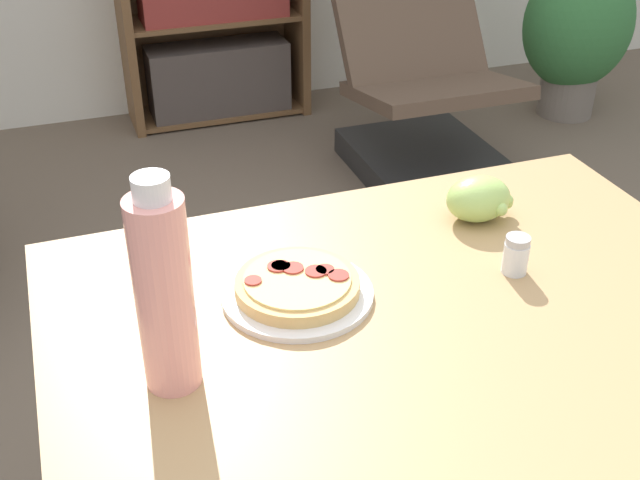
# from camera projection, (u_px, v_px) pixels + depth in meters

# --- Properties ---
(dining_table) EXTENTS (1.05, 0.76, 0.73)m
(dining_table) POSITION_uv_depth(u_px,v_px,m) (410.00, 373.00, 1.22)
(dining_table) COLOR tan
(dining_table) RESTS_ON ground_plane
(pizza_on_plate) EXTENTS (0.23, 0.23, 0.04)m
(pizza_on_plate) POSITION_uv_depth(u_px,v_px,m) (297.00, 288.00, 1.18)
(pizza_on_plate) COLOR white
(pizza_on_plate) RESTS_ON dining_table
(grape_bunch) EXTENTS (0.12, 0.10, 0.08)m
(grape_bunch) POSITION_uv_depth(u_px,v_px,m) (479.00, 198.00, 1.37)
(grape_bunch) COLOR #A8CC66
(grape_bunch) RESTS_ON dining_table
(drink_bottle) EXTENTS (0.07, 0.07, 0.29)m
(drink_bottle) POSITION_uv_depth(u_px,v_px,m) (164.00, 292.00, 0.96)
(drink_bottle) COLOR pink
(drink_bottle) RESTS_ON dining_table
(salt_shaker) EXTENTS (0.04, 0.04, 0.06)m
(salt_shaker) POSITION_uv_depth(u_px,v_px,m) (516.00, 255.00, 1.23)
(salt_shaker) COLOR white
(salt_shaker) RESTS_ON dining_table
(lounge_chair_far) EXTENTS (0.57, 0.76, 0.88)m
(lounge_chair_far) POSITION_uv_depth(u_px,v_px,m) (419.00, 97.00, 3.09)
(lounge_chair_far) COLOR black
(lounge_chair_far) RESTS_ON ground_plane
(potted_plant_floor) EXTENTS (0.49, 0.42, 0.70)m
(potted_plant_floor) POSITION_uv_depth(u_px,v_px,m) (577.00, 31.00, 3.49)
(potted_plant_floor) COLOR #70665B
(potted_plant_floor) RESTS_ON ground_plane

